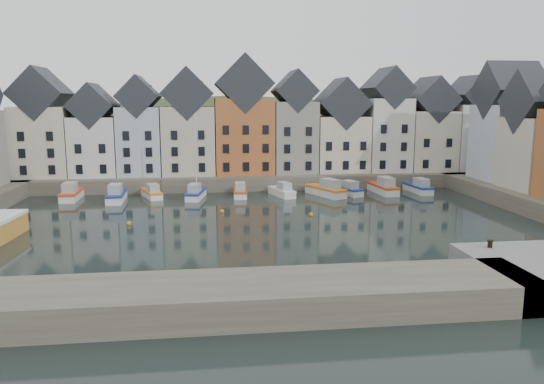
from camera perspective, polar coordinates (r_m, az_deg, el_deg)
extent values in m
plane|color=black|center=(54.94, -0.93, -3.87)|extent=(260.00, 260.00, 0.00)
cube|color=#4A4639|center=(84.13, -3.15, 1.61)|extent=(90.00, 16.00, 2.00)
cube|color=#4A4639|center=(33.59, -14.22, -11.47)|extent=(50.00, 6.00, 2.00)
ellipsoid|color=#27361B|center=(113.54, -3.98, -6.03)|extent=(153.60, 70.40, 64.00)
sphere|color=black|center=(104.41, -11.73, 7.27)|extent=(5.77, 5.77, 5.77)
sphere|color=black|center=(117.95, 7.98, 7.37)|extent=(5.27, 5.27, 5.27)
sphere|color=black|center=(113.76, 12.25, 7.04)|extent=(5.07, 5.07, 5.07)
sphere|color=black|center=(110.21, 3.37, 7.12)|extent=(5.01, 5.01, 5.01)
sphere|color=black|center=(114.40, -23.45, 5.81)|extent=(3.94, 3.94, 3.94)
sphere|color=black|center=(118.42, 9.67, 7.30)|extent=(5.21, 5.21, 5.21)
sphere|color=black|center=(112.07, -3.20, 7.43)|extent=(5.45, 5.45, 5.45)
sphere|color=black|center=(110.48, 16.19, 6.44)|extent=(4.49, 4.49, 4.49)
cube|color=beige|center=(84.59, -23.28, 4.99)|extent=(7.67, 8.00, 10.07)
cube|color=#212329|center=(84.38, -23.61, 9.68)|extent=(7.67, 8.16, 7.67)
cube|color=silver|center=(82.93, -18.41, 4.70)|extent=(6.56, 8.00, 8.61)
cube|color=#212329|center=(82.66, -18.63, 8.79)|extent=(6.56, 8.16, 6.56)
cube|color=#B0B7C3|center=(81.85, -13.93, 5.34)|extent=(6.20, 8.00, 10.02)
cube|color=#212329|center=(81.63, -14.12, 9.93)|extent=(6.20, 8.16, 6.20)
cube|color=#B9B39D|center=(81.32, -8.94, 5.51)|extent=(7.70, 8.00, 10.08)
cube|color=#212329|center=(81.11, -9.07, 10.40)|extent=(7.70, 8.16, 7.70)
cube|color=#A65C2F|center=(81.45, -3.04, 6.04)|extent=(8.69, 8.00, 11.28)
cube|color=#212329|center=(81.30, -3.09, 11.53)|extent=(8.69, 8.16, 8.69)
cube|color=gray|center=(82.37, 2.34, 5.92)|extent=(6.43, 8.00, 10.78)
cube|color=#212329|center=(82.19, 2.38, 10.78)|extent=(6.43, 8.16, 6.43)
cube|color=beige|center=(83.96, 7.28, 5.16)|extent=(7.88, 8.00, 8.56)
cube|color=#212329|center=(83.69, 7.37, 9.41)|extent=(7.88, 8.16, 7.88)
cube|color=silver|center=(85.98, 12.07, 6.04)|extent=(6.50, 8.00, 11.27)
cube|color=#212329|center=(85.83, 12.24, 10.87)|extent=(6.50, 8.16, 6.50)
cube|color=beige|center=(88.59, 16.35, 5.33)|extent=(7.23, 8.00, 9.32)
cube|color=#212329|center=(88.36, 16.56, 9.50)|extent=(7.23, 8.16, 7.23)
cube|color=silver|center=(91.49, 20.33, 5.56)|extent=(6.18, 8.00, 10.32)
cube|color=#212329|center=(91.31, 20.58, 9.75)|extent=(6.18, 8.16, 6.18)
cube|color=#B0B7C3|center=(81.13, 23.95, 4.88)|extent=(7.47, 8.00, 10.38)
cube|color=#212329|center=(80.93, 24.30, 9.94)|extent=(7.62, 8.00, 8.00)
cube|color=#B9B39D|center=(74.47, 27.06, 3.70)|extent=(8.14, 8.00, 8.89)
sphere|color=orange|center=(62.43, -5.39, -2.10)|extent=(0.50, 0.50, 0.50)
sphere|color=orange|center=(60.62, 4.20, -2.45)|extent=(0.50, 0.50, 0.50)
sphere|color=orange|center=(58.11, -15.15, -3.31)|extent=(0.50, 0.50, 0.50)
cube|color=silver|center=(75.43, -20.70, -0.44)|extent=(2.16, 6.69, 1.22)
cube|color=#C0441B|center=(75.32, -20.73, 0.06)|extent=(2.27, 6.83, 0.28)
cube|color=#9A9FA2|center=(74.25, -20.92, 0.43)|extent=(1.62, 2.70, 1.33)
cube|color=silver|center=(72.32, -16.36, -0.62)|extent=(2.20, 6.71, 1.22)
cube|color=navy|center=(72.20, -16.39, -0.10)|extent=(2.32, 6.85, 0.28)
cube|color=#9A9FA2|center=(71.12, -16.51, 0.29)|extent=(1.63, 2.71, 1.33)
cube|color=silver|center=(73.60, -12.83, -0.34)|extent=(3.44, 5.76, 1.01)
cube|color=orange|center=(73.50, -12.84, 0.08)|extent=(3.56, 5.89, 0.23)
cube|color=#9A9FA2|center=(72.62, -12.70, 0.41)|extent=(1.96, 2.52, 1.10)
cube|color=silver|center=(71.87, -8.18, -0.42)|extent=(2.79, 6.16, 1.09)
cube|color=navy|center=(71.77, -8.19, 0.05)|extent=(2.91, 6.29, 0.25)
cube|color=#9A9FA2|center=(70.81, -8.34, 0.40)|extent=(1.78, 2.58, 1.19)
cylinder|color=silver|center=(71.67, -8.19, 4.07)|extent=(0.14, 0.14, 10.88)
cube|color=silver|center=(72.91, -3.44, -0.20)|extent=(2.04, 5.80, 1.05)
cube|color=#C0441B|center=(72.81, -3.44, 0.25)|extent=(2.14, 5.92, 0.24)
cube|color=#9A9FA2|center=(71.88, -3.44, 0.58)|extent=(1.46, 2.36, 1.14)
cube|color=silver|center=(73.04, 1.04, -0.16)|extent=(3.21, 5.92, 1.04)
cube|color=silver|center=(72.95, 1.04, 0.27)|extent=(3.33, 6.06, 0.24)
cube|color=#9A9FA2|center=(72.09, 1.32, 0.62)|extent=(1.90, 2.55, 1.13)
cube|color=silver|center=(73.51, 5.77, -0.09)|extent=(4.73, 7.10, 1.26)
cube|color=orange|center=(73.40, 5.78, 0.43)|extent=(4.89, 7.27, 0.29)
cube|color=#9A9FA2|center=(72.49, 6.28, 0.86)|extent=(2.60, 3.16, 1.37)
cube|color=silver|center=(74.97, 7.97, 0.00)|extent=(3.78, 5.93, 1.05)
cube|color=navy|center=(74.87, 7.98, 0.43)|extent=(3.91, 6.07, 0.24)
cube|color=#9A9FA2|center=(74.12, 8.40, 0.77)|extent=(2.11, 2.62, 1.14)
cube|color=silver|center=(76.92, 11.83, 0.19)|extent=(2.59, 6.97, 1.25)
cube|color=#C0441B|center=(76.81, 11.85, 0.69)|extent=(2.71, 7.12, 0.28)
cube|color=#9A9FA2|center=(75.78, 12.17, 1.08)|extent=(1.81, 2.85, 1.37)
cube|color=silver|center=(78.66, 15.40, 0.22)|extent=(2.31, 6.18, 1.11)
cube|color=navy|center=(78.57, 15.42, 0.65)|extent=(2.42, 6.31, 0.25)
cube|color=#9A9FA2|center=(77.68, 15.75, 0.99)|extent=(1.61, 2.53, 1.21)
cylinder|color=black|center=(43.65, 22.40, -5.22)|extent=(0.36, 0.36, 0.50)
cylinder|color=black|center=(43.59, 22.43, -4.87)|extent=(0.48, 0.48, 0.08)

